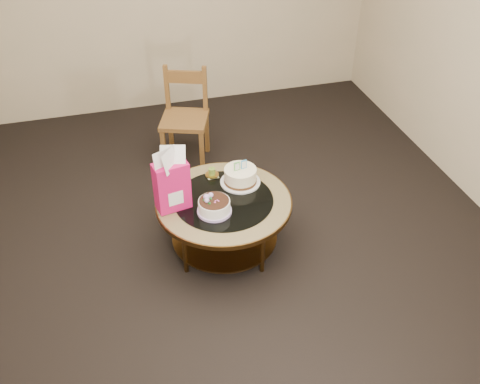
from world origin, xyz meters
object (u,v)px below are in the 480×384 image
object	(u,v)px
gift_bag	(171,180)
dining_chair	(185,117)
cream_cake	(240,176)
decorated_cake	(214,207)
coffee_table	(224,208)

from	to	relation	value
gift_bag	dining_chair	world-z (taller)	gift_bag
gift_bag	dining_chair	size ratio (longest dim) A/B	0.54
dining_chair	gift_bag	bearing A→B (deg)	-84.39
cream_cake	dining_chair	xyz separation A→B (m)	(-0.22, 1.14, -0.06)
gift_bag	decorated_cake	bearing A→B (deg)	-38.48
coffee_table	decorated_cake	xyz separation A→B (m)	(-0.10, -0.12, 0.13)
decorated_cake	dining_chair	distance (m)	1.44
decorated_cake	cream_cake	bearing A→B (deg)	47.04
dining_chair	decorated_cake	bearing A→B (deg)	-72.51
coffee_table	gift_bag	world-z (taller)	gift_bag
coffee_table	gift_bag	distance (m)	0.49
coffee_table	dining_chair	distance (m)	1.32
decorated_cake	gift_bag	bearing A→B (deg)	152.82
coffee_table	cream_cake	bearing A→B (deg)	44.69
decorated_cake	cream_cake	size ratio (longest dim) A/B	0.80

